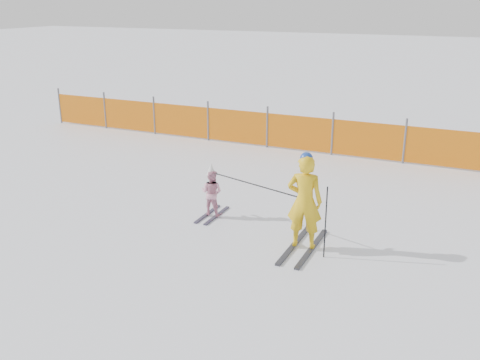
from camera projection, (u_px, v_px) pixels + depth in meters
name	position (u px, v px, depth m)	size (l,w,h in m)	color
ground	(229.00, 238.00, 10.09)	(120.00, 120.00, 0.00)	white
adult	(305.00, 202.00, 9.40)	(0.68, 1.71, 1.80)	black
child	(212.00, 192.00, 10.96)	(0.47, 1.06, 1.14)	black
ski_poles	(281.00, 199.00, 9.72)	(2.54, 0.85, 1.31)	black
safety_fence	(260.00, 129.00, 16.10)	(15.71, 0.06, 1.25)	#595960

